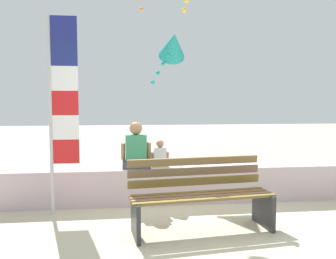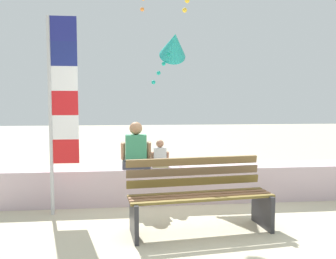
# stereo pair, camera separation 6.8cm
# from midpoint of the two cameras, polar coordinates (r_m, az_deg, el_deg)

# --- Properties ---
(ground_plane) EXTENTS (40.00, 40.00, 0.00)m
(ground_plane) POSITION_cam_midpoint_polar(r_m,az_deg,el_deg) (4.89, 4.91, -14.63)
(ground_plane) COLOR #BDB497
(seawall_ledge) EXTENTS (5.91, 0.61, 0.57)m
(seawall_ledge) POSITION_cam_midpoint_polar(r_m,az_deg,el_deg) (5.73, 2.94, -8.80)
(seawall_ledge) COLOR #C6ADB7
(seawall_ledge) RESTS_ON ground
(park_bench) EXTENTS (1.83, 0.80, 0.88)m
(park_bench) POSITION_cam_midpoint_polar(r_m,az_deg,el_deg) (4.42, 4.90, -10.92)
(park_bench) COLOR brown
(park_bench) RESTS_ON ground
(person_adult) EXTENTS (0.48, 0.35, 0.73)m
(person_adult) POSITION_cam_midpoint_polar(r_m,az_deg,el_deg) (5.50, -5.67, -3.37)
(person_adult) COLOR #3A3D46
(person_adult) RESTS_ON seawall_ledge
(person_child) EXTENTS (0.29, 0.21, 0.44)m
(person_child) POSITION_cam_midpoint_polar(r_m,az_deg,el_deg) (5.54, -1.69, -4.48)
(person_child) COLOR tan
(person_child) RESTS_ON seawall_ledge
(flag_banner) EXTENTS (0.41, 0.05, 2.79)m
(flag_banner) POSITION_cam_midpoint_polar(r_m,az_deg,el_deg) (5.06, -17.88, 4.59)
(flag_banner) COLOR #B7B7BC
(flag_banner) RESTS_ON ground
(kite_teal) EXTENTS (0.71, 0.76, 1.13)m
(kite_teal) POSITION_cam_midpoint_polar(r_m,az_deg,el_deg) (6.88, 0.52, 13.75)
(kite_teal) COLOR teal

